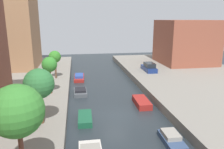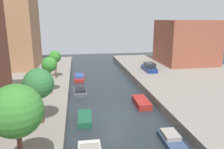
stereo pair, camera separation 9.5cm
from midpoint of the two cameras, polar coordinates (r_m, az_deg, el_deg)
name	(u,v)px [view 2 (the right image)]	position (r m, az deg, el deg)	size (l,w,h in m)	color
ground_plane	(116,115)	(23.56, 1.04, -10.50)	(84.00, 84.00, 0.00)	#232B30
low_block_right	(186,42)	(47.25, 18.57, 7.99)	(10.00, 10.22, 8.60)	brown
street_tree_1	(16,111)	(12.72, -23.36, -8.73)	(2.86, 2.86, 5.61)	brown
street_tree_2	(39,84)	(19.46, -18.33, -2.35)	(2.57, 2.57, 4.87)	brown
street_tree_3	(49,65)	(27.14, -15.81, 2.43)	(1.81, 1.81, 4.50)	brown
street_tree_4	(55,57)	(34.25, -14.48, 4.37)	(1.82, 1.82, 4.22)	brown
parked_car	(149,67)	(38.91, 9.66, 1.80)	(1.83, 4.54, 1.46)	navy
moored_boat_left_3	(85,118)	(22.38, -6.96, -11.19)	(1.44, 3.24, 0.57)	#195638
moored_boat_left_4	(80,92)	(30.03, -8.11, -4.42)	(1.73, 3.36, 0.75)	#4C5156
moored_boat_left_5	(79,77)	(37.21, -8.39, -0.71)	(1.77, 4.59, 0.84)	maroon
moored_boat_right_2	(171,139)	(19.29, 15.18, -15.85)	(1.49, 3.14, 0.84)	#33476B
moored_boat_right_3	(142,102)	(26.26, 7.75, -7.13)	(1.61, 3.65, 0.69)	maroon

